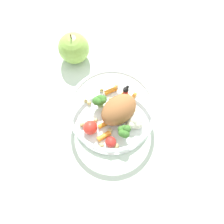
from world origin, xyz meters
The scene contains 3 objects.
ground_plane centered at (0.00, 0.00, 0.00)m, with size 2.40×2.40×0.00m, color silver.
food_container centered at (-0.02, -0.01, 0.03)m, with size 0.20×0.20×0.07m.
loose_apple centered at (0.15, -0.12, 0.04)m, with size 0.08×0.08×0.09m.
Camera 1 is at (-0.10, 0.17, 0.54)m, focal length 36.64 mm.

